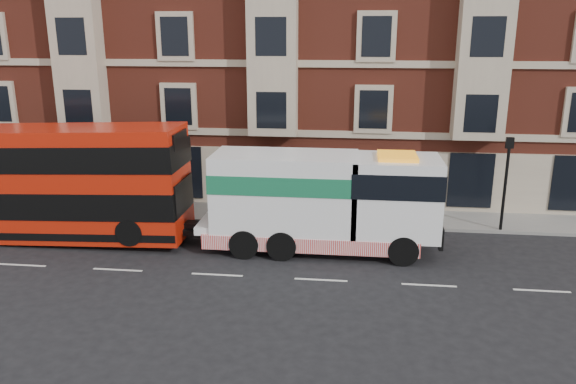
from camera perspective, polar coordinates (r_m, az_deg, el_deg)
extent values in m
plane|color=black|center=(22.01, -7.21, -8.35)|extent=(120.00, 120.00, 0.00)
cube|color=slate|center=(28.82, -3.70, -2.15)|extent=(90.00, 3.00, 0.15)
cube|color=maroon|center=(34.74, -0.84, 15.92)|extent=(45.00, 12.00, 18.00)
cylinder|color=black|center=(28.74, -16.10, 1.50)|extent=(0.14, 0.14, 4.00)
cube|color=black|center=(28.32, -16.43, 5.62)|extent=(0.35, 0.15, 0.50)
cylinder|color=black|center=(27.44, 21.17, 0.37)|extent=(0.14, 0.14, 4.00)
cube|color=black|center=(26.99, 21.61, 4.67)|extent=(0.35, 0.15, 0.50)
cube|color=red|center=(26.98, -23.38, 0.89)|extent=(12.44, 2.78, 4.89)
cube|color=black|center=(27.16, -23.22, -0.58)|extent=(12.48, 2.84, 1.17)
cube|color=black|center=(26.70, -23.68, 3.54)|extent=(12.48, 2.84, 1.11)
cylinder|color=black|center=(24.53, -15.79, -3.95)|extent=(1.16, 0.36, 1.16)
cylinder|color=black|center=(26.74, -13.78, -2.16)|extent=(1.16, 0.36, 1.16)
cube|color=white|center=(23.91, 2.92, -3.50)|extent=(10.00, 2.56, 0.33)
cube|color=white|center=(23.50, 10.83, -0.42)|extent=(3.56, 2.78, 3.22)
cube|color=white|center=(23.58, -0.27, 0.06)|extent=(6.00, 2.78, 3.22)
cube|color=#186C45|center=(23.43, -0.27, 1.37)|extent=(6.05, 2.82, 0.78)
cube|color=red|center=(24.06, 2.37, -4.35)|extent=(8.89, 2.84, 0.61)
cylinder|color=black|center=(22.95, 11.62, -5.86)|extent=(1.22, 0.39, 1.22)
cylinder|color=black|center=(25.29, 11.17, -3.76)|extent=(1.22, 0.39, 1.22)
cylinder|color=black|center=(23.02, -0.64, -5.45)|extent=(1.22, 0.44, 1.22)
cylinder|color=black|center=(25.35, 0.08, -3.40)|extent=(1.22, 0.44, 1.22)
cylinder|color=black|center=(23.25, -4.46, -5.27)|extent=(1.22, 0.44, 1.22)
cylinder|color=black|center=(25.57, -3.39, -3.26)|extent=(1.22, 0.44, 1.22)
cylinder|color=black|center=(29.69, -26.53, -2.60)|extent=(0.86, 0.31, 0.85)
cylinder|color=black|center=(31.44, -24.57, -1.39)|extent=(0.86, 0.31, 0.85)
imported|color=#1A2A34|center=(31.54, -18.86, 0.18)|extent=(0.57, 0.39, 1.52)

